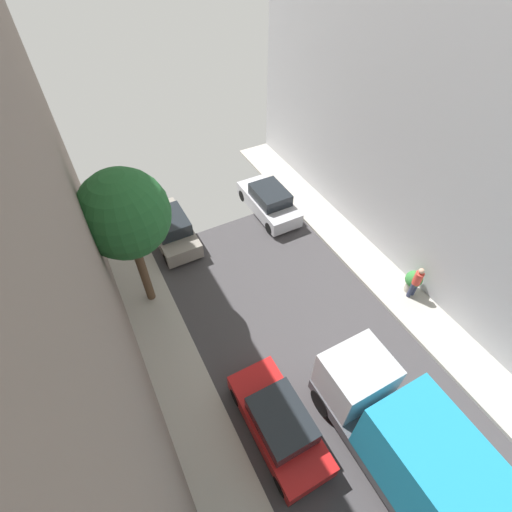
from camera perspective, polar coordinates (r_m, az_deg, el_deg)
The scene contains 7 objects.
parked_car_left_3 at distance 13.40m, azimuth 3.55°, elevation -24.04°, with size 1.78×4.20×1.57m.
parked_car_left_4 at distance 19.22m, azimuth -12.82°, elevation 4.08°, with size 1.78×4.20×1.57m.
parked_car_right_3 at distance 20.43m, azimuth 1.98°, elevation 8.32°, with size 1.78×4.20×1.57m.
delivery_truck at distance 12.80m, azimuth 22.83°, elevation -25.99°, with size 2.26×6.60×3.38m.
pedestrian at distance 17.32m, azimuth 23.26°, elevation -3.60°, with size 0.40×0.36×1.72m.
street_tree_0 at distance 13.93m, azimuth -19.43°, elevation 5.95°, with size 3.27×3.27×6.38m.
potted_plant_2 at distance 17.71m, azimuth 22.85°, elevation -3.46°, with size 0.74×0.74×1.12m.
Camera 1 is at (-5.46, 1.92, 13.34)m, focal length 26.24 mm.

